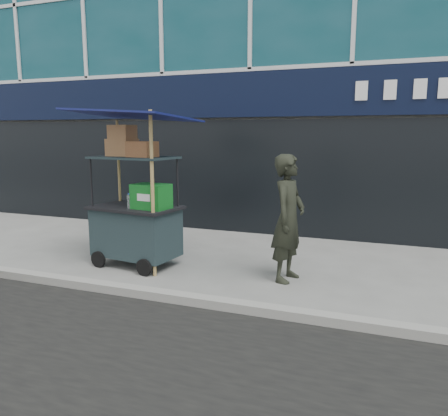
% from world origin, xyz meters
% --- Properties ---
extents(ground, '(80.00, 80.00, 0.00)m').
position_xyz_m(ground, '(0.00, 0.00, 0.00)').
color(ground, slate).
rests_on(ground, ground).
extents(curb, '(80.00, 0.18, 0.12)m').
position_xyz_m(curb, '(0.00, -0.20, 0.06)').
color(curb, gray).
rests_on(curb, ground).
extents(vendor_cart, '(2.00, 1.53, 2.50)m').
position_xyz_m(vendor_cart, '(-0.99, 1.01, 0.88)').
color(vendor_cart, '#19292B').
rests_on(vendor_cart, ground).
extents(vendor_man, '(0.55, 0.73, 1.83)m').
position_xyz_m(vendor_man, '(1.45, 1.15, 0.92)').
color(vendor_man, black).
rests_on(vendor_man, ground).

